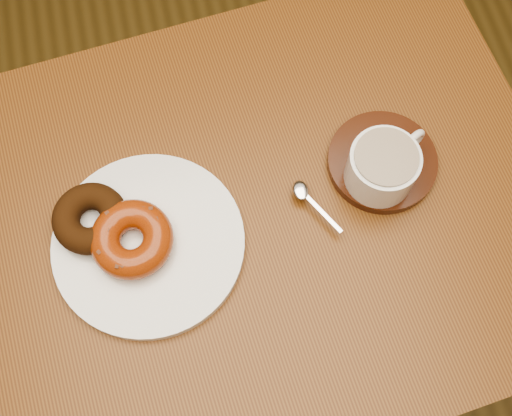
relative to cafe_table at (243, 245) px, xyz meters
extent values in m
plane|color=brown|center=(0.03, 0.24, -0.68)|extent=(6.00, 6.00, 0.00)
cube|color=brown|center=(0.00, 0.00, 0.11)|extent=(0.93, 0.73, 0.03)
cylinder|color=#482814|center=(0.42, -0.24, -0.29)|extent=(0.05, 0.05, 0.78)
cylinder|color=#482814|center=(-0.42, 0.24, -0.29)|extent=(0.05, 0.05, 0.78)
cylinder|color=#482814|center=(0.36, 0.32, -0.29)|extent=(0.05, 0.05, 0.78)
cylinder|color=white|center=(-0.13, -0.01, 0.14)|extent=(0.32, 0.32, 0.02)
torus|color=#331B0A|center=(-0.19, 0.03, 0.16)|extent=(0.11, 0.11, 0.04)
torus|color=#953810|center=(-0.14, -0.01, 0.16)|extent=(0.12, 0.12, 0.04)
cube|color=#552E1C|center=(-0.11, -0.01, 0.18)|extent=(0.01, 0.00, 0.00)
cube|color=#552E1C|center=(-0.11, 0.00, 0.18)|extent=(0.01, 0.01, 0.00)
cube|color=#552E1C|center=(-0.13, 0.02, 0.18)|extent=(0.01, 0.01, 0.00)
cube|color=#552E1C|center=(-0.14, 0.02, 0.18)|extent=(0.01, 0.01, 0.00)
cube|color=#552E1C|center=(-0.16, 0.02, 0.18)|extent=(0.01, 0.01, 0.00)
cube|color=#552E1C|center=(-0.17, 0.01, 0.18)|extent=(0.01, 0.01, 0.00)
cube|color=#552E1C|center=(-0.18, 0.00, 0.18)|extent=(0.01, 0.01, 0.00)
cube|color=#552E1C|center=(-0.18, -0.02, 0.18)|extent=(0.01, 0.01, 0.00)
cube|color=#552E1C|center=(-0.17, -0.03, 0.18)|extent=(0.01, 0.01, 0.00)
cube|color=#552E1C|center=(-0.16, -0.04, 0.18)|extent=(0.01, 0.01, 0.00)
cube|color=#552E1C|center=(-0.14, -0.05, 0.18)|extent=(0.01, 0.01, 0.00)
cube|color=#552E1C|center=(-0.13, -0.04, 0.18)|extent=(0.01, 0.01, 0.00)
cube|color=#552E1C|center=(-0.11, -0.03, 0.18)|extent=(0.01, 0.01, 0.00)
cylinder|color=#361507|center=(0.20, 0.03, 0.14)|extent=(0.18, 0.18, 0.02)
cylinder|color=white|center=(0.19, 0.01, 0.18)|extent=(0.09, 0.09, 0.06)
cylinder|color=#51351B|center=(0.19, 0.01, 0.21)|extent=(0.08, 0.08, 0.00)
torus|color=white|center=(0.24, 0.03, 0.18)|extent=(0.04, 0.03, 0.04)
ellipsoid|color=silver|center=(0.08, 0.01, 0.15)|extent=(0.02, 0.03, 0.01)
cube|color=silver|center=(0.10, -0.02, 0.15)|extent=(0.04, 0.07, 0.00)
camera|label=1|loc=(-0.05, -0.29, 0.94)|focal=45.00mm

